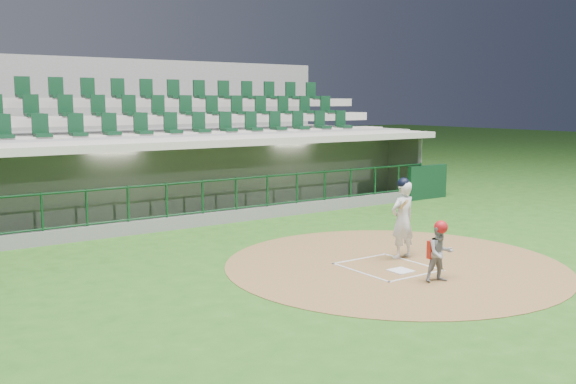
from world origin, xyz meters
The scene contains 8 objects.
ground centered at (0.00, 0.00, 0.00)m, with size 120.00×120.00×0.00m, color #224F16.
dirt_circle centered at (0.30, -0.20, 0.01)m, with size 7.20×7.20×0.01m, color brown.
home_plate centered at (0.00, -0.70, 0.02)m, with size 0.43×0.43×0.02m, color white.
batter_box_chalk centered at (0.00, -0.30, 0.02)m, with size 1.55×1.80×0.01m.
dugout_structure centered at (0.01, 7.82, 0.96)m, with size 16.40×3.70×3.00m.
seating_deck centered at (0.00, 10.91, 1.42)m, with size 17.00×6.72×5.15m.
batter centered at (0.80, 0.09, 0.91)m, with size 0.85×0.85×1.79m.
catcher centered at (0.07, -1.65, 0.60)m, with size 0.65×0.57×1.19m.
Camera 1 is at (-9.13, -9.82, 3.44)m, focal length 40.00 mm.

